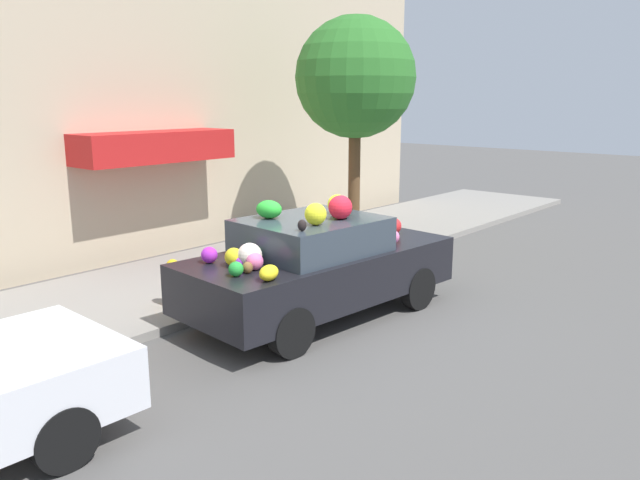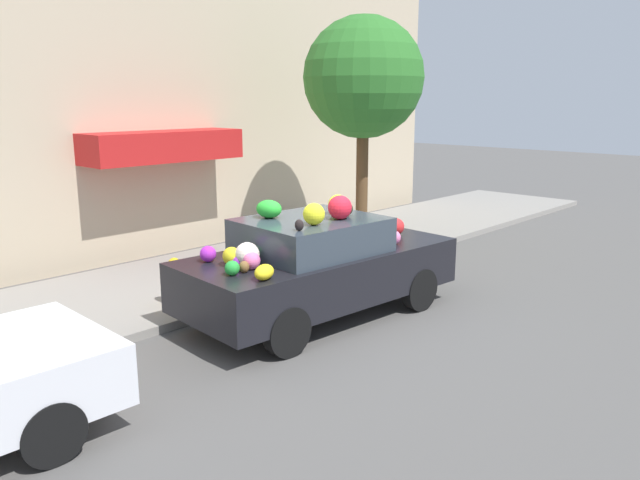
{
  "view_description": "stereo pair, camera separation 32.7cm",
  "coord_description": "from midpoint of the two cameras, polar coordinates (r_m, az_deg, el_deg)",
  "views": [
    {
      "loc": [
        -6.37,
        -5.51,
        3.06
      ],
      "look_at": [
        0.0,
        0.06,
        1.12
      ],
      "focal_mm": 35.0,
      "sensor_mm": 36.0,
      "label": 1
    },
    {
      "loc": [
        -6.15,
        -5.75,
        3.06
      ],
      "look_at": [
        0.0,
        0.06,
        1.12
      ],
      "focal_mm": 35.0,
      "sensor_mm": 36.0,
      "label": 2
    }
  ],
  "objects": [
    {
      "name": "street_tree",
      "position": [
        12.52,
        4.77,
        14.5
      ],
      "size": [
        2.35,
        2.35,
        4.49
      ],
      "color": "brown",
      "rests_on": "sidewalk_curb"
    },
    {
      "name": "building_facade",
      "position": [
        12.28,
        -16.29,
        12.47
      ],
      "size": [
        18.0,
        1.2,
        6.22
      ],
      "color": "#C6B293",
      "rests_on": "ground"
    },
    {
      "name": "ground_plane",
      "position": [
        8.96,
        1.33,
        -7.04
      ],
      "size": [
        60.0,
        60.0,
        0.0
      ],
      "primitive_type": "plane",
      "color": "#565451"
    },
    {
      "name": "art_car",
      "position": [
        8.73,
        0.86,
        -2.26
      ],
      "size": [
        4.15,
        2.01,
        1.77
      ],
      "rotation": [
        0.0,
        0.0,
        -0.08
      ],
      "color": "black",
      "rests_on": "ground"
    },
    {
      "name": "fire_hydrant",
      "position": [
        9.19,
        -12.12,
        -3.75
      ],
      "size": [
        0.2,
        0.2,
        0.7
      ],
      "color": "gold",
      "rests_on": "sidewalk_curb"
    },
    {
      "name": "sidewalk_curb",
      "position": [
        10.84,
        -9.34,
        -3.3
      ],
      "size": [
        24.0,
        3.2,
        0.12
      ],
      "color": "gray",
      "rests_on": "ground"
    }
  ]
}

